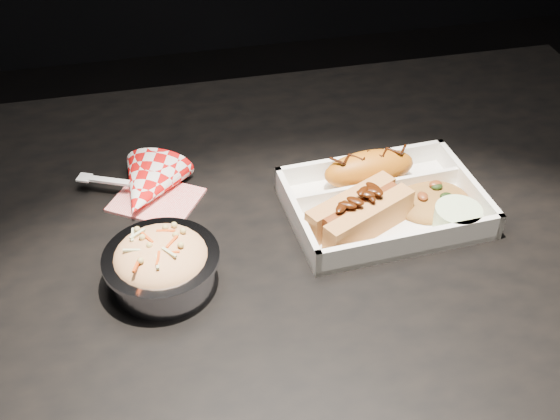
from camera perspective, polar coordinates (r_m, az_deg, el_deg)
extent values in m
cube|color=black|center=(0.93, 0.47, -1.96)|extent=(1.20, 0.80, 0.03)
cylinder|color=black|center=(1.59, 17.10, -0.94)|extent=(0.05, 0.05, 0.72)
cube|color=white|center=(0.94, 8.38, -0.09)|extent=(0.26, 0.20, 0.01)
cube|color=white|center=(1.00, 6.57, 3.61)|extent=(0.25, 0.02, 0.04)
cube|color=white|center=(0.88, 10.62, -2.78)|extent=(0.25, 0.02, 0.04)
cube|color=white|center=(0.90, 1.37, -0.72)|extent=(0.02, 0.18, 0.04)
cube|color=white|center=(0.98, 14.96, 1.83)|extent=(0.02, 0.18, 0.04)
cube|color=white|center=(0.95, 7.88, 1.44)|extent=(0.23, 0.02, 0.03)
ellipsoid|color=#BD6512|center=(0.97, 7.26, 3.34)|extent=(0.13, 0.06, 0.05)
cube|color=#C48243|center=(0.89, 7.26, -0.90)|extent=(0.13, 0.08, 0.04)
cube|color=#C48243|center=(0.91, 5.75, 0.18)|extent=(0.13, 0.08, 0.04)
cylinder|color=brown|center=(0.89, 6.54, 0.09)|extent=(0.12, 0.08, 0.03)
ellipsoid|color=#A36B2F|center=(0.95, 12.33, 1.16)|extent=(0.11, 0.09, 0.03)
cylinder|color=beige|center=(0.92, 14.21, -0.64)|extent=(0.06, 0.06, 0.03)
cylinder|color=silver|center=(0.84, -9.50, -4.88)|extent=(0.12, 0.12, 0.04)
cylinder|color=silver|center=(0.82, -9.66, -3.81)|extent=(0.14, 0.14, 0.01)
ellipsoid|color=#CABF8E|center=(0.82, -9.66, -3.81)|extent=(0.11, 0.11, 0.04)
cube|color=red|center=(0.97, -10.02, 0.81)|extent=(0.14, 0.14, 0.00)
cone|color=red|center=(0.97, -10.76, 1.81)|extent=(0.14, 0.14, 0.10)
cube|color=white|center=(0.99, -13.77, 2.32)|extent=(0.06, 0.03, 0.00)
cube|color=white|center=(1.00, -15.60, 2.54)|extent=(0.02, 0.02, 0.00)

